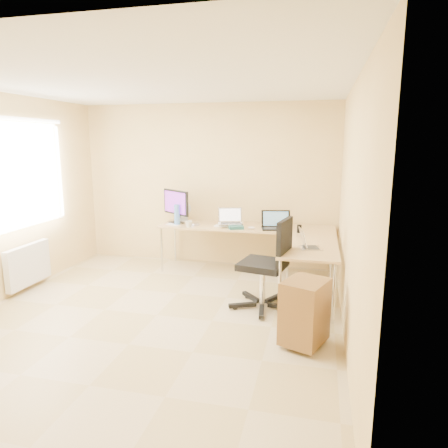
% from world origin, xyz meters
% --- Properties ---
extents(floor, '(4.50, 4.50, 0.00)m').
position_xyz_m(floor, '(0.00, 0.00, 0.00)').
color(floor, '#C6B287').
rests_on(floor, ground).
extents(ceiling, '(4.50, 4.50, 0.00)m').
position_xyz_m(ceiling, '(0.00, 0.00, 2.60)').
color(ceiling, white).
rests_on(ceiling, ground).
extents(wall_back, '(4.50, 0.00, 4.50)m').
position_xyz_m(wall_back, '(0.00, 2.25, 1.30)').
color(wall_back, '#E8C984').
rests_on(wall_back, ground).
extents(wall_right, '(0.00, 4.50, 4.50)m').
position_xyz_m(wall_right, '(2.10, 0.00, 1.30)').
color(wall_right, '#E8C984').
rests_on(wall_right, ground).
extents(desk_main, '(2.65, 0.70, 0.73)m').
position_xyz_m(desk_main, '(0.72, 1.85, 0.36)').
color(desk_main, tan).
rests_on(desk_main, ground).
extents(desk_return, '(0.70, 1.30, 0.73)m').
position_xyz_m(desk_return, '(1.70, 0.85, 0.36)').
color(desk_return, tan).
rests_on(desk_return, ground).
extents(monitor, '(0.62, 0.52, 0.53)m').
position_xyz_m(monitor, '(-0.40, 1.83, 0.99)').
color(monitor, black).
rests_on(monitor, desk_main).
extents(book_stack, '(0.30, 0.34, 0.05)m').
position_xyz_m(book_stack, '(0.59, 1.67, 0.75)').
color(book_stack, '#205452').
rests_on(book_stack, desk_main).
extents(laptop_center, '(0.43, 0.37, 0.24)m').
position_xyz_m(laptop_center, '(0.50, 1.72, 0.90)').
color(laptop_center, silver).
rests_on(laptop_center, desk_main).
extents(laptop_black, '(0.48, 0.40, 0.27)m').
position_xyz_m(laptop_black, '(1.19, 1.73, 0.86)').
color(laptop_black, black).
rests_on(laptop_black, desk_main).
extents(keyboard, '(0.43, 0.15, 0.02)m').
position_xyz_m(keyboard, '(0.47, 1.73, 0.74)').
color(keyboard, white).
rests_on(keyboard, desk_main).
extents(mouse, '(0.12, 0.10, 0.04)m').
position_xyz_m(mouse, '(0.84, 1.64, 0.75)').
color(mouse, silver).
rests_on(mouse, desk_main).
extents(mug, '(0.13, 0.13, 0.10)m').
position_xyz_m(mug, '(-0.10, 1.55, 0.78)').
color(mug, beige).
rests_on(mug, desk_main).
extents(cd_stack, '(0.17, 0.17, 0.03)m').
position_xyz_m(cd_stack, '(-0.05, 1.71, 0.75)').
color(cd_stack, silver).
rests_on(cd_stack, desk_main).
extents(water_bottle, '(0.12, 0.12, 0.32)m').
position_xyz_m(water_bottle, '(-0.34, 1.70, 0.89)').
color(water_bottle, '#4F82CE').
rests_on(water_bottle, desk_main).
extents(papers, '(0.23, 0.31, 0.01)m').
position_xyz_m(papers, '(-0.40, 1.78, 0.73)').
color(papers, silver).
rests_on(papers, desk_main).
extents(white_box, '(0.26, 0.22, 0.08)m').
position_xyz_m(white_box, '(-0.40, 2.05, 0.77)').
color(white_box, silver).
rests_on(white_box, desk_main).
extents(desk_fan, '(0.27, 0.27, 0.29)m').
position_xyz_m(desk_fan, '(-0.33, 2.05, 0.87)').
color(desk_fan, silver).
rests_on(desk_fan, desk_main).
extents(black_cup, '(0.09, 0.09, 0.11)m').
position_xyz_m(black_cup, '(1.54, 1.55, 0.79)').
color(black_cup, black).
rests_on(black_cup, desk_main).
extents(laptop_return, '(0.35, 0.30, 0.20)m').
position_xyz_m(laptop_return, '(1.72, 0.71, 0.83)').
color(laptop_return, silver).
rests_on(laptop_return, desk_return).
extents(office_chair, '(0.80, 0.80, 1.13)m').
position_xyz_m(office_chair, '(1.17, 0.53, 0.50)').
color(office_chair, black).
rests_on(office_chair, ground).
extents(cabinet, '(0.51, 0.56, 0.63)m').
position_xyz_m(cabinet, '(1.70, -0.33, 0.36)').
color(cabinet, brown).
rests_on(cabinet, ground).
extents(radiator, '(0.09, 0.80, 0.55)m').
position_xyz_m(radiator, '(-2.03, 0.40, 0.35)').
color(radiator, white).
rests_on(radiator, ground).
extents(window, '(0.10, 1.80, 1.40)m').
position_xyz_m(window, '(-2.05, 0.40, 1.55)').
color(window, white).
rests_on(window, wall_left).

